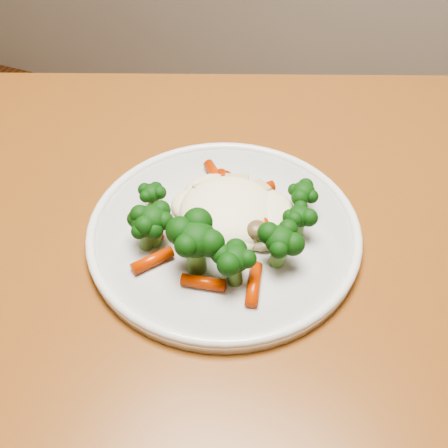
# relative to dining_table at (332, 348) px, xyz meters

# --- Properties ---
(dining_table) EXTENTS (1.36, 1.14, 0.75)m
(dining_table) POSITION_rel_dining_table_xyz_m (0.00, 0.00, 0.00)
(dining_table) COLOR brown
(dining_table) RESTS_ON ground
(plate) EXTENTS (0.28, 0.28, 0.01)m
(plate) POSITION_rel_dining_table_xyz_m (-0.13, 0.02, 0.11)
(plate) COLOR white
(plate) RESTS_ON dining_table
(meal) EXTENTS (0.19, 0.18, 0.05)m
(meal) POSITION_rel_dining_table_xyz_m (-0.13, 0.01, 0.14)
(meal) COLOR #FFF5CB
(meal) RESTS_ON plate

